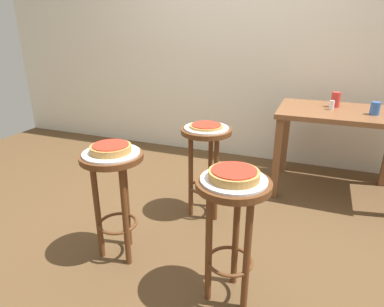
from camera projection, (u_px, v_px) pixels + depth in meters
The scene contains 15 objects.
ground_plane at pixel (179, 227), 2.44m from camera, with size 6.00×6.00×0.00m, color brown.
back_wall at pixel (242, 14), 3.34m from camera, with size 6.00×0.10×3.00m, color silver.
stool_foreground at pixel (232, 215), 1.64m from camera, with size 0.37×0.37×0.70m.
serving_plate_foreground at pixel (234, 180), 1.57m from camera, with size 0.32×0.32×0.01m, color silver.
pizza_foreground at pixel (234, 174), 1.56m from camera, with size 0.24×0.24×0.05m.
stool_middle at pixel (114, 183), 1.97m from camera, with size 0.37×0.37×0.70m.
serving_plate_middle at pixel (111, 153), 1.90m from camera, with size 0.33×0.33×0.01m, color silver.
pizza_middle at pixel (111, 148), 1.89m from camera, with size 0.24×0.24×0.05m.
stool_leftside at pixel (206, 153), 2.44m from camera, with size 0.37×0.37×0.70m.
serving_plate_leftside at pixel (206, 128), 2.37m from camera, with size 0.32×0.32×0.01m, color white.
pizza_leftside at pixel (206, 126), 2.37m from camera, with size 0.24×0.24×0.02m.
dining_table at pixel (340, 124), 2.77m from camera, with size 1.01×0.69×0.74m.
cup_near_edge at pixel (375, 108), 2.57m from camera, with size 0.07×0.07×0.10m, color #3360B2.
cup_far_edge at pixel (336, 100), 2.81m from camera, with size 0.07×0.07×0.13m, color red.
condiment_shaker at pixel (332, 105), 2.73m from camera, with size 0.04×0.04×0.08m, color white.
Camera 1 is at (0.85, -1.91, 1.38)m, focal length 30.95 mm.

